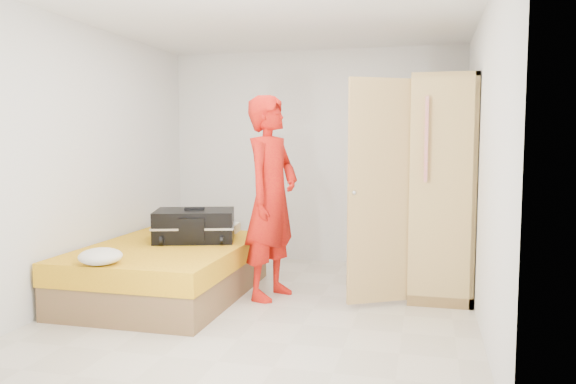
% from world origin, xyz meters
% --- Properties ---
extents(room, '(4.00, 4.02, 2.60)m').
position_xyz_m(room, '(0.00, 0.00, 1.30)').
color(room, beige).
rests_on(room, ground).
extents(bed, '(1.42, 2.02, 0.50)m').
position_xyz_m(bed, '(-1.05, 0.07, 0.25)').
color(bed, brown).
rests_on(bed, ground).
extents(wardrobe, '(1.10, 1.47, 2.10)m').
position_xyz_m(wardrobe, '(1.46, 0.84, 1.00)').
color(wardrobe, '#D7BD69').
rests_on(wardrobe, ground).
extents(person, '(0.63, 0.80, 1.93)m').
position_xyz_m(person, '(-0.07, 0.29, 0.96)').
color(person, red).
rests_on(person, ground).
extents(suitcase, '(0.93, 0.78, 0.34)m').
position_xyz_m(suitcase, '(-0.89, 0.37, 0.65)').
color(suitcase, black).
rests_on(suitcase, bed).
extents(round_cushion, '(0.35, 0.35, 0.13)m').
position_xyz_m(round_cushion, '(-1.20, -0.83, 0.57)').
color(round_cushion, beige).
rests_on(round_cushion, bed).
extents(pillow, '(0.55, 0.33, 0.10)m').
position_xyz_m(pillow, '(-0.89, 0.92, 0.55)').
color(pillow, beige).
rests_on(pillow, bed).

